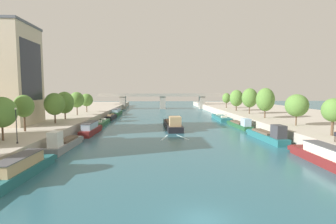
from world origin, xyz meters
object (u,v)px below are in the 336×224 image
(bridge_far, at_px, (163,99))
(moored_boat_right_midway, at_px, (240,124))
(tree_left_far, at_px, (87,100))
(tree_right_third, at_px, (265,100))
(tree_right_far, at_px, (297,105))
(lamppost_left_bank, at_px, (16,124))
(tree_right_nearest, at_px, (226,98))
(moored_boat_left_downstream, at_px, (91,129))
(person_on_quay, at_px, (336,136))
(tree_left_by_lamp, at_px, (77,100))
(moored_boat_right_near, at_px, (221,118))
(moored_boat_left_upstream, at_px, (22,168))
(moored_boat_left_near, at_px, (117,112))
(barge_midriver, at_px, (173,124))
(moored_boat_right_lone, at_px, (327,157))
(tree_left_midway, at_px, (55,104))
(tree_left_second, at_px, (2,112))
(tree_right_by_lamp, at_px, (236,98))
(moored_boat_left_midway, at_px, (111,117))
(moored_boat_right_second, at_px, (268,135))
(tree_left_nearest, at_px, (24,106))
(moored_boat_left_lone, at_px, (64,143))
(tree_left_end_of_row, at_px, (65,103))
(moored_boat_left_gap_after, at_px, (102,123))
(tree_right_distant, at_px, (333,110))

(bridge_far, bearing_deg, moored_boat_right_midway, -74.63)
(tree_left_far, distance_m, tree_right_third, 54.48)
(tree_right_far, xyz_separation_m, lamppost_left_bank, (-47.00, -15.05, -1.44))
(tree_right_nearest, bearing_deg, tree_left_far, -161.86)
(moored_boat_left_downstream, distance_m, person_on_quay, 44.54)
(moored_boat_right_midway, bearing_deg, tree_left_by_lamp, 166.25)
(moored_boat_right_near, relative_size, tree_right_third, 2.06)
(moored_boat_left_upstream, relative_size, moored_boat_left_near, 0.87)
(tree_left_by_lamp, distance_m, bridge_far, 60.23)
(barge_midriver, height_order, moored_boat_right_midway, barge_midriver)
(moored_boat_right_lone, height_order, tree_left_midway, tree_left_midway)
(lamppost_left_bank, bearing_deg, tree_left_second, 145.65)
(tree_left_far, relative_size, person_on_quay, 3.70)
(tree_left_midway, relative_size, tree_right_by_lamp, 0.91)
(tree_right_by_lamp, bearing_deg, bridge_far, 121.41)
(moored_boat_left_midway, distance_m, moored_boat_right_second, 51.37)
(tree_left_midway, bearing_deg, tree_left_by_lamp, 92.44)
(tree_left_nearest, bearing_deg, tree_right_by_lamp, 39.73)
(moored_boat_left_lone, bearing_deg, moored_boat_right_midway, 31.36)
(barge_midriver, distance_m, moored_boat_right_near, 24.43)
(moored_boat_left_downstream, relative_size, tree_right_by_lamp, 1.64)
(tree_left_second, bearing_deg, tree_right_third, 28.34)
(moored_boat_left_lone, distance_m, tree_right_third, 48.80)
(moored_boat_left_downstream, height_order, moored_boat_right_midway, moored_boat_right_midway)
(moored_boat_right_second, distance_m, tree_left_far, 57.78)
(lamppost_left_bank, bearing_deg, moored_boat_right_second, 16.22)
(moored_boat_right_second, bearing_deg, tree_left_nearest, -178.32)
(moored_boat_left_upstream, bearing_deg, lamppost_left_bank, 120.86)
(tree_left_midway, height_order, tree_right_nearest, tree_left_midway)
(moored_boat_right_second, distance_m, tree_right_by_lamp, 42.04)
(tree_left_second, distance_m, tree_left_far, 46.91)
(tree_left_nearest, height_order, tree_left_end_of_row, tree_left_end_of_row)
(moored_boat_right_second, height_order, lamppost_left_bank, lamppost_left_bank)
(tree_left_end_of_row, bearing_deg, person_on_quay, -32.91)
(moored_boat_left_lone, relative_size, moored_boat_left_downstream, 1.00)
(tree_left_by_lamp, distance_m, tree_right_nearest, 57.59)
(moored_boat_right_second, relative_size, moored_boat_right_near, 0.86)
(moored_boat_right_midway, relative_size, bridge_far, 0.22)
(tree_left_by_lamp, height_order, bridge_far, tree_left_by_lamp)
(moored_boat_left_lone, bearing_deg, moored_boat_left_midway, 90.00)
(moored_boat_left_gap_after, bearing_deg, tree_left_nearest, -107.29)
(moored_boat_right_lone, distance_m, tree_left_by_lamp, 61.89)
(moored_boat_left_downstream, height_order, tree_right_distant, tree_right_distant)
(tree_right_third, xyz_separation_m, lamppost_left_bank, (-46.66, -28.97, -2.09))
(person_on_quay, bearing_deg, tree_right_nearest, 86.91)
(moored_boat_left_near, bearing_deg, barge_midriver, -61.24)
(tree_left_end_of_row, bearing_deg, tree_right_third, -0.56)
(tree_left_midway, xyz_separation_m, tree_right_distant, (49.61, -17.19, -0.15))
(bridge_far, bearing_deg, tree_left_by_lamp, -115.57)
(moored_boat_right_midway, height_order, person_on_quay, person_on_quay)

